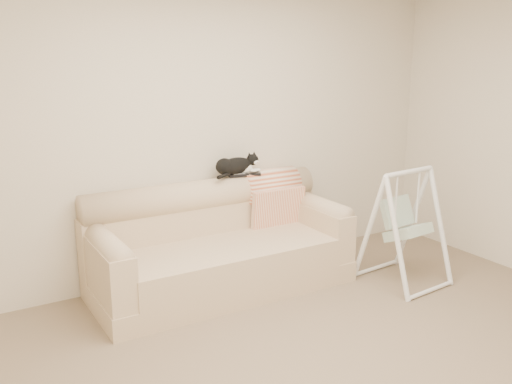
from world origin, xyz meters
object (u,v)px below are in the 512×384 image
sofa (218,248)px  remote_b (251,174)px  remote_a (239,175)px  baby_swing (404,226)px  tuxedo_cat (236,166)px

sofa → remote_b: (0.45, 0.20, 0.56)m
remote_a → remote_b: 0.12m
remote_a → baby_swing: 1.52m
remote_b → baby_swing: size_ratio=0.17×
sofa → tuxedo_cat: (0.32, 0.24, 0.64)m
remote_a → baby_swing: (1.12, -0.96, -0.40)m
remote_a → baby_swing: baby_swing is taller
sofa → baby_swing: (1.45, -0.74, 0.16)m
sofa → baby_swing: size_ratio=2.15×
baby_swing → remote_b: bearing=136.6°
baby_swing → remote_a: bearing=139.4°
tuxedo_cat → remote_b: bearing=-16.1°
remote_a → tuxedo_cat: size_ratio=0.38×
sofa → remote_a: size_ratio=11.86×
remote_b → tuxedo_cat: size_ratio=0.35×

